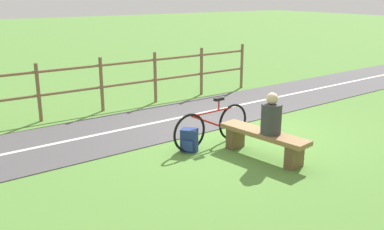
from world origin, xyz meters
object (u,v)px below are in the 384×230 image
at_px(backpack, 189,140).
at_px(person_seated, 271,116).
at_px(bench, 263,139).
at_px(bicycle, 212,126).

bearing_deg(backpack, person_seated, -139.01).
bearing_deg(person_seated, bench, 0.00).
relative_size(bench, person_seated, 2.44).
relative_size(bicycle, backpack, 4.25).
distance_m(bench, person_seated, 0.46).
distance_m(person_seated, bicycle, 1.22).
xyz_separation_m(bicycle, backpack, (-0.02, 0.52, -0.17)).
height_order(bench, person_seated, person_seated).
xyz_separation_m(person_seated, bicycle, (1.09, 0.41, -0.38)).
bearing_deg(bench, backpack, 34.28).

